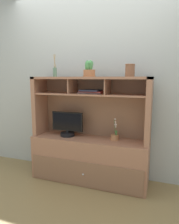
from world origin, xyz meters
TOP-DOWN VIEW (x-y plane):
  - floor_plane at (0.00, 0.00)m, footprint 6.00×6.00m
  - back_wall at (0.00, 0.25)m, footprint 6.00×0.02m
  - media_console at (0.00, 0.00)m, footprint 1.54×0.47m
  - tv_monitor at (-0.31, -0.02)m, footprint 0.44×0.19m
  - potted_orchid at (0.33, 0.03)m, footprint 0.12×0.12m
  - magazine_stack_left at (0.02, 0.01)m, footprint 0.33×0.23m
  - diffuser_bottle at (-0.50, 0.02)m, footprint 0.05×0.05m
  - potted_succulent at (-0.00, -0.01)m, footprint 0.17×0.17m
  - ceramic_vase at (0.50, 0.02)m, footprint 0.12×0.12m

SIDE VIEW (x-z plane):
  - floor_plane at x=0.00m, z-range -0.02..0.00m
  - media_console at x=0.00m, z-range -0.27..1.12m
  - potted_orchid at x=0.33m, z-range 0.49..0.77m
  - tv_monitor at x=-0.31m, z-range 0.57..0.90m
  - magazine_stack_left at x=0.02m, z-range 1.18..1.22m
  - back_wall at x=0.00m, z-range 0.00..2.80m
  - diffuser_bottle at x=-0.50m, z-range 1.31..1.60m
  - ceramic_vase at x=0.50m, z-range 1.39..1.54m
  - potted_succulent at x=0.00m, z-range 1.37..1.58m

